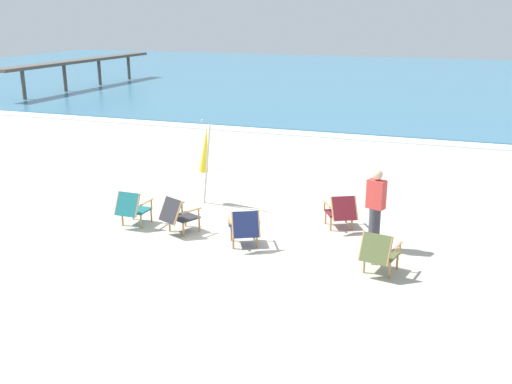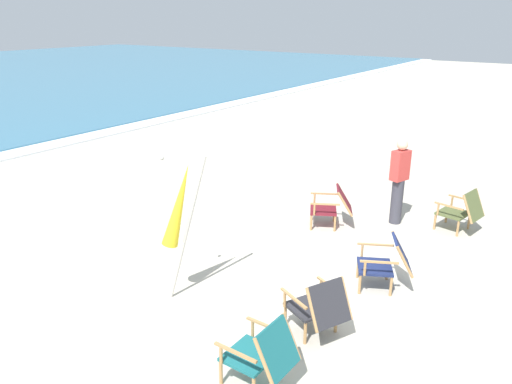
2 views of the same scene
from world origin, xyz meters
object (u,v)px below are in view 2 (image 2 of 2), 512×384
object	(u,v)px
umbrella_furled_yellow	(179,207)
beach_chair_front_right	(263,353)
beach_chair_back_right	(387,261)
beach_chair_front_left	(319,306)
beach_chair_far_center	(333,205)
beach_chair_mid_center	(462,210)
person_near_chairs	(399,181)

from	to	relation	value
umbrella_furled_yellow	beach_chair_front_right	bearing A→B (deg)	-114.44
beach_chair_front_right	beach_chair_back_right	bearing A→B (deg)	-6.61
beach_chair_front_left	umbrella_furled_yellow	xyz separation A→B (m)	(-0.25, 1.99, 0.92)
beach_chair_front_left	beach_chair_far_center	bearing A→B (deg)	23.74
beach_chair_mid_center	beach_chair_front_right	size ratio (longest dim) A/B	1.01
beach_chair_front_left	beach_chair_back_right	world-z (taller)	beach_chair_front_left
beach_chair_far_center	beach_chair_front_right	bearing A→B (deg)	-162.81
beach_chair_back_right	umbrella_furled_yellow	size ratio (longest dim) A/B	0.45
person_near_chairs	beach_chair_front_left	bearing A→B (deg)	-173.16
beach_chair_front_right	person_near_chairs	size ratio (longest dim) A/B	0.49
beach_chair_mid_center	beach_chair_front_right	xyz separation A→B (m)	(-5.40, 0.71, -0.00)
beach_chair_mid_center	beach_chair_back_right	world-z (taller)	beach_chair_mid_center
beach_chair_front_right	umbrella_furled_yellow	distance (m)	2.31
beach_chair_front_right	umbrella_furled_yellow	xyz separation A→B (m)	(0.88, 1.93, 0.92)
beach_chair_front_left	umbrella_furled_yellow	world-z (taller)	umbrella_furled_yellow
beach_chair_mid_center	beach_chair_back_right	distance (m)	2.71
beach_chair_front_right	beach_chair_far_center	bearing A→B (deg)	17.19
beach_chair_front_left	person_near_chairs	bearing A→B (deg)	6.84
beach_chair_far_center	person_near_chairs	world-z (taller)	person_near_chairs
beach_chair_front_right	beach_chair_back_right	world-z (taller)	beach_chair_front_right
beach_chair_mid_center	umbrella_furled_yellow	xyz separation A→B (m)	(-4.52, 2.64, 0.92)
beach_chair_front_left	beach_chair_mid_center	world-z (taller)	beach_chair_mid_center
beach_chair_far_center	person_near_chairs	xyz separation A→B (m)	(0.84, -0.91, 0.42)
beach_chair_far_center	beach_chair_mid_center	world-z (taller)	beach_chair_mid_center
umbrella_furled_yellow	beach_chair_back_right	bearing A→B (deg)	-50.55
beach_chair_front_left	beach_chair_front_right	world-z (taller)	same
beach_chair_mid_center	beach_chair_far_center	bearing A→B (deg)	118.50
umbrella_furled_yellow	person_near_chairs	size ratio (longest dim) A/B	1.26
beach_chair_far_center	umbrella_furled_yellow	distance (m)	3.59
beach_chair_mid_center	beach_chair_front_right	bearing A→B (deg)	172.53
beach_chair_far_center	beach_chair_back_right	xyz separation A→B (m)	(-1.57, -1.64, 0.00)
beach_chair_front_left	beach_chair_front_right	bearing A→B (deg)	176.79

